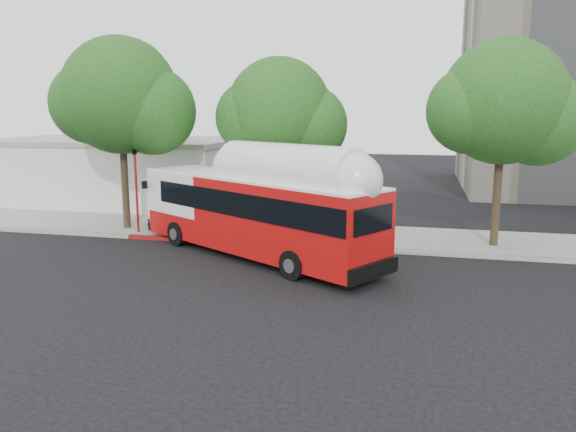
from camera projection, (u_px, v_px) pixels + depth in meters
name	position (u px, v px, depth m)	size (l,w,h in m)	color
ground	(267.00, 271.00, 21.78)	(120.00, 120.00, 0.00)	black
sidewalk	(301.00, 233.00, 27.98)	(60.00, 5.00, 0.15)	gray
curb_strip	(289.00, 245.00, 25.49)	(60.00, 0.30, 0.15)	gray
red_curb_segment	(227.00, 242.00, 26.17)	(10.00, 0.32, 0.16)	maroon
street_tree_left	(130.00, 100.00, 27.78)	(6.67, 5.80, 9.74)	#2D2116
street_tree_mid	(288.00, 115.00, 26.60)	(5.75, 5.00, 8.62)	#2D2116
street_tree_right	(514.00, 107.00, 24.08)	(6.21, 5.40, 9.18)	#2D2116
low_commercial_bldg	(122.00, 170.00, 37.92)	(16.20, 10.20, 4.25)	silver
transit_bus	(256.00, 215.00, 23.46)	(12.42, 8.90, 3.91)	#B10D0C
signal_pole	(137.00, 192.00, 27.54)	(0.12, 0.40, 4.26)	#B31317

